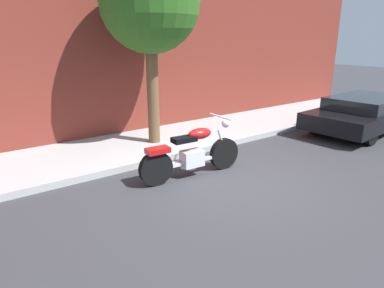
# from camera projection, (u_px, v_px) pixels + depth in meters

# --- Properties ---
(ground_plane) EXTENTS (60.00, 60.00, 0.00)m
(ground_plane) POSITION_uv_depth(u_px,v_px,m) (227.00, 182.00, 6.55)
(ground_plane) COLOR #38383D
(sidewalk) EXTENTS (19.68, 2.43, 0.14)m
(sidewalk) POSITION_uv_depth(u_px,v_px,m) (153.00, 143.00, 8.72)
(sidewalk) COLOR #B0B0B0
(sidewalk) RESTS_ON ground
(motorcycle) EXTENTS (2.27, 0.70, 1.16)m
(motorcycle) POSITION_uv_depth(u_px,v_px,m) (192.00, 154.00, 6.69)
(motorcycle) COLOR black
(motorcycle) RESTS_ON ground
(parked_car_black) EXTENTS (4.64, 2.15, 1.03)m
(parked_car_black) POSITION_uv_depth(u_px,v_px,m) (366.00, 112.00, 10.08)
(parked_car_black) COLOR black
(parked_car_black) RESTS_ON ground
(street_tree) EXTENTS (2.30, 2.30, 4.59)m
(street_tree) POSITION_uv_depth(u_px,v_px,m) (150.00, 4.00, 7.63)
(street_tree) COLOR brown
(street_tree) RESTS_ON ground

